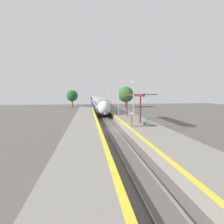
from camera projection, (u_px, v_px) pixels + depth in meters
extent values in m
plane|color=#56514C|center=(111.00, 130.00, 25.06)|extent=(120.00, 120.00, 0.00)
cube|color=slate|center=(106.00, 130.00, 24.96)|extent=(0.08, 90.00, 0.15)
cube|color=slate|center=(116.00, 129.00, 25.15)|extent=(0.08, 90.00, 0.15)
cube|color=black|center=(100.00, 110.00, 47.22)|extent=(2.45, 19.77, 0.80)
cube|color=#28282D|center=(100.00, 107.00, 47.13)|extent=(2.78, 21.49, 0.92)
cube|color=#198CBF|center=(100.00, 105.00, 47.07)|extent=(2.80, 21.49, 0.31)
cube|color=#B2B7BC|center=(100.00, 102.00, 46.97)|extent=(2.78, 21.49, 1.39)
cube|color=black|center=(100.00, 102.00, 46.98)|extent=(2.81, 19.77, 0.76)
cube|color=#9E9EA3|center=(100.00, 99.00, 46.88)|extent=(2.50, 21.49, 0.30)
cylinder|color=black|center=(99.00, 114.00, 39.50)|extent=(0.12, 0.92, 0.92)
cylinder|color=black|center=(106.00, 114.00, 39.70)|extent=(0.12, 0.92, 0.92)
cylinder|color=black|center=(99.00, 113.00, 41.67)|extent=(0.12, 0.92, 0.92)
cylinder|color=black|center=(105.00, 113.00, 41.86)|extent=(0.12, 0.92, 0.92)
cylinder|color=black|center=(96.00, 109.00, 52.62)|extent=(0.12, 0.92, 0.92)
cylinder|color=black|center=(101.00, 109.00, 52.82)|extent=(0.12, 0.92, 0.92)
cylinder|color=black|center=(96.00, 109.00, 54.78)|extent=(0.12, 0.92, 0.92)
cylinder|color=black|center=(101.00, 108.00, 54.98)|extent=(0.12, 0.92, 0.92)
ellipsoid|color=#B2B7BC|center=(104.00, 108.00, 35.26)|extent=(2.67, 3.66, 2.89)
ellipsoid|color=black|center=(104.00, 106.00, 34.76)|extent=(1.95, 2.13, 1.47)
sphere|color=#F9F4CC|center=(105.00, 114.00, 34.03)|extent=(0.24, 0.24, 0.24)
cube|color=black|center=(96.00, 105.00, 69.17)|extent=(2.45, 19.77, 0.80)
cube|color=#28282D|center=(96.00, 103.00, 69.08)|extent=(2.78, 21.49, 0.92)
cube|color=#198CBF|center=(96.00, 101.00, 69.01)|extent=(2.80, 21.49, 0.31)
cube|color=#B2B7BC|center=(96.00, 99.00, 68.92)|extent=(2.78, 21.49, 1.39)
cube|color=black|center=(96.00, 99.00, 68.93)|extent=(2.81, 19.77, 0.76)
cube|color=#9E9EA3|center=(96.00, 97.00, 68.83)|extent=(2.50, 21.49, 0.30)
cylinder|color=black|center=(95.00, 107.00, 61.45)|extent=(0.12, 0.92, 0.92)
cylinder|color=black|center=(99.00, 107.00, 61.64)|extent=(0.12, 0.92, 0.92)
cylinder|color=black|center=(95.00, 106.00, 63.61)|extent=(0.12, 0.92, 0.92)
cylinder|color=black|center=(99.00, 106.00, 63.81)|extent=(0.12, 0.92, 0.92)
cylinder|color=black|center=(94.00, 104.00, 74.56)|extent=(0.12, 0.92, 0.92)
cylinder|color=black|center=(97.00, 104.00, 74.76)|extent=(0.12, 0.92, 0.92)
cylinder|color=black|center=(94.00, 104.00, 76.73)|extent=(0.12, 0.92, 0.92)
cylinder|color=black|center=(97.00, 104.00, 76.93)|extent=(0.12, 0.92, 0.92)
cube|color=black|center=(94.00, 102.00, 91.11)|extent=(2.45, 19.77, 0.80)
cube|color=#28282D|center=(94.00, 100.00, 91.02)|extent=(2.78, 21.49, 0.92)
cube|color=#198CBF|center=(94.00, 99.00, 90.96)|extent=(2.80, 21.49, 0.31)
cube|color=#B2B7BC|center=(94.00, 98.00, 90.86)|extent=(2.78, 21.49, 1.39)
cube|color=black|center=(94.00, 98.00, 90.87)|extent=(2.81, 19.77, 0.76)
cube|color=#9E9EA3|center=(94.00, 96.00, 90.77)|extent=(2.50, 21.49, 0.30)
cylinder|color=black|center=(93.00, 103.00, 83.39)|extent=(0.12, 0.92, 0.92)
cylinder|color=black|center=(96.00, 103.00, 83.59)|extent=(0.12, 0.92, 0.92)
cylinder|color=black|center=(93.00, 103.00, 85.56)|extent=(0.12, 0.92, 0.92)
cylinder|color=black|center=(96.00, 103.00, 85.76)|extent=(0.12, 0.92, 0.92)
cylinder|color=black|center=(92.00, 102.00, 96.51)|extent=(0.12, 0.92, 0.92)
cylinder|color=black|center=(95.00, 102.00, 96.71)|extent=(0.12, 0.92, 0.92)
cylinder|color=black|center=(92.00, 102.00, 98.67)|extent=(0.12, 0.92, 0.92)
cylinder|color=black|center=(95.00, 102.00, 98.87)|extent=(0.12, 0.92, 0.92)
cube|color=gray|center=(139.00, 126.00, 25.59)|extent=(4.88, 64.00, 0.90)
cube|color=yellow|center=(124.00, 123.00, 25.23)|extent=(0.40, 64.00, 0.01)
cube|color=gray|center=(85.00, 128.00, 24.49)|extent=(4.14, 64.00, 0.90)
cube|color=yellow|center=(98.00, 124.00, 24.70)|extent=(0.40, 64.00, 0.01)
cube|color=#4C6B4C|center=(147.00, 125.00, 22.78)|extent=(0.36, 0.06, 0.42)
cube|color=#4C6B4C|center=(145.00, 124.00, 23.89)|extent=(0.36, 0.06, 0.42)
cube|color=#4C6B4C|center=(146.00, 123.00, 23.31)|extent=(0.44, 1.51, 0.03)
cube|color=#4C6B4C|center=(147.00, 121.00, 23.31)|extent=(0.04, 1.51, 0.44)
cube|color=#7F6647|center=(132.00, 123.00, 22.80)|extent=(0.28, 0.20, 0.88)
cube|color=#7F6647|center=(132.00, 117.00, 22.72)|extent=(0.36, 0.22, 0.70)
sphere|color=beige|center=(132.00, 114.00, 22.67)|extent=(0.24, 0.24, 0.24)
cylinder|color=#59595E|center=(91.00, 106.00, 47.46)|extent=(0.14, 0.14, 3.69)
cube|color=black|center=(91.00, 98.00, 47.22)|extent=(0.28, 0.20, 0.70)
sphere|color=#1ED833|center=(91.00, 97.00, 47.09)|extent=(0.14, 0.14, 0.14)
sphere|color=#330A0A|center=(91.00, 98.00, 47.13)|extent=(0.14, 0.14, 0.14)
cylinder|color=#9E9EA3|center=(133.00, 105.00, 22.18)|extent=(0.12, 0.12, 5.60)
cube|color=silver|center=(134.00, 82.00, 21.86)|extent=(0.36, 0.20, 0.24)
cylinder|color=#9E9EA3|center=(119.00, 102.00, 32.57)|extent=(0.12, 0.12, 5.60)
cube|color=silver|center=(119.00, 86.00, 32.25)|extent=(0.36, 0.20, 0.24)
cylinder|color=#9E9EA3|center=(111.00, 100.00, 42.96)|extent=(0.12, 0.12, 5.60)
cube|color=silver|center=(111.00, 88.00, 42.64)|extent=(0.36, 0.20, 0.24)
cylinder|color=#511E19|center=(140.00, 110.00, 25.25)|extent=(0.20, 0.20, 3.95)
cylinder|color=#511E19|center=(127.00, 106.00, 33.79)|extent=(0.20, 0.20, 3.95)
cube|color=#511E19|center=(133.00, 95.00, 29.30)|extent=(0.24, 11.68, 0.36)
cube|color=#511E19|center=(138.00, 94.00, 29.41)|extent=(2.00, 11.68, 0.10)
cylinder|color=brown|center=(72.00, 104.00, 65.02)|extent=(0.44, 0.44, 2.68)
sphere|color=#1E5123|center=(72.00, 96.00, 64.70)|extent=(4.15, 4.15, 4.15)
cylinder|color=brown|center=(126.00, 104.00, 64.84)|extent=(0.44, 0.44, 2.50)
sphere|color=#286028|center=(126.00, 94.00, 64.46)|extent=(5.73, 5.73, 5.73)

